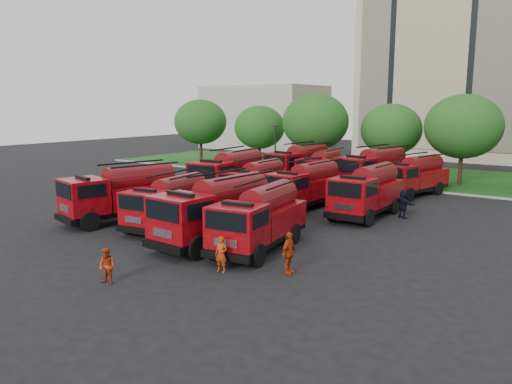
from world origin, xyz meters
TOP-DOWN VIEW (x-y plane):
  - ground at (0.00, 0.00)m, footprint 140.00×140.00m
  - lawn at (0.00, 26.00)m, footprint 70.00×16.00m
  - curb at (0.00, 17.90)m, footprint 70.00×0.30m
  - apartment_building at (2.00, 47.94)m, footprint 30.00×14.18m
  - side_building at (-30.00, 44.00)m, footprint 18.00×12.00m
  - tree_0 at (-24.00, 22.00)m, footprint 6.30×6.30m
  - tree_1 at (-16.00, 23.00)m, footprint 5.71×5.71m
  - tree_2 at (-8.00, 21.50)m, footprint 6.72×6.72m
  - tree_3 at (-1.00, 24.00)m, footprint 5.88×5.88m
  - tree_4 at (6.00, 22.50)m, footprint 6.55×6.55m
  - lamp_post_0 at (-10.00, 17.20)m, footprint 0.60×0.25m
  - fire_truck_0 at (-7.51, -3.51)m, footprint 4.13×7.79m
  - fire_truck_1 at (-3.92, -3.06)m, footprint 3.17×6.73m
  - fire_truck_2 at (0.52, -4.06)m, footprint 3.01×7.61m
  - fire_truck_3 at (2.98, -3.67)m, footprint 3.43×7.19m
  - fire_truck_4 at (-6.83, 6.29)m, footprint 3.61×8.18m
  - fire_truck_5 at (-4.10, 5.81)m, footprint 2.89×6.85m
  - fire_truck_6 at (-0.24, 6.42)m, footprint 2.85×7.03m
  - fire_truck_7 at (4.31, 6.41)m, footprint 2.68×7.19m
  - fire_truck_8 at (-6.26, 15.68)m, footprint 3.36×7.87m
  - fire_truck_9 at (-3.84, 15.34)m, footprint 3.25×7.10m
  - fire_truck_10 at (0.93, 15.50)m, footprint 4.09×8.20m
  - fire_truck_11 at (4.28, 15.56)m, footprint 3.81×7.17m
  - firefighter_0 at (3.60, -7.43)m, footprint 0.63×0.49m
  - firefighter_1 at (0.81, -11.22)m, footprint 0.77×0.49m
  - firefighter_2 at (6.06, -5.91)m, footprint 0.68×1.11m
  - firefighter_3 at (3.10, -5.89)m, footprint 1.13×0.60m
  - firefighter_4 at (-4.00, 1.20)m, footprint 1.11×0.93m
  - firefighter_5 at (6.35, 7.28)m, footprint 1.82×1.55m

SIDE VIEW (x-z plane):
  - ground at x=0.00m, z-range 0.00..0.00m
  - firefighter_0 at x=3.60m, z-range -0.79..0.79m
  - firefighter_1 at x=0.81m, z-range -0.74..0.74m
  - firefighter_2 at x=6.06m, z-range -0.91..0.91m
  - firefighter_3 at x=3.10m, z-range -0.87..0.87m
  - firefighter_4 at x=-4.00m, z-range -0.97..0.97m
  - firefighter_5 at x=6.35m, z-range -0.92..0.92m
  - lawn at x=0.00m, z-range 0.00..0.12m
  - curb at x=0.00m, z-range 0.00..0.14m
  - fire_truck_1 at x=-3.92m, z-range 0.01..2.96m
  - fire_truck_5 at x=-4.10m, z-range 0.01..3.05m
  - fire_truck_11 at x=4.28m, z-range 0.01..3.12m
  - fire_truck_9 at x=-3.84m, z-range 0.01..3.13m
  - fire_truck_6 at x=-0.24m, z-range 0.01..3.15m
  - fire_truck_3 at x=2.98m, z-range 0.01..3.15m
  - fire_truck_7 at x=4.31m, z-range 0.01..3.27m
  - fire_truck_0 at x=-7.51m, z-range 0.01..3.39m
  - fire_truck_2 at x=0.52m, z-range 0.01..3.43m
  - fire_truck_8 at x=-6.26m, z-range 0.01..3.50m
  - fire_truck_10 at x=0.93m, z-range 0.01..3.58m
  - fire_truck_4 at x=-6.83m, z-range 0.01..3.62m
  - lamp_post_0 at x=-10.00m, z-range 0.34..5.45m
  - tree_1 at x=-16.00m, z-range 1.06..8.04m
  - tree_3 at x=-1.00m, z-range 1.09..8.28m
  - side_building at x=-30.00m, z-range 0.00..10.00m
  - tree_0 at x=-24.00m, z-range 1.17..8.87m
  - tree_4 at x=6.00m, z-range 1.21..9.23m
  - tree_2 at x=-8.00m, z-range 1.25..9.46m
  - apartment_building at x=2.00m, z-range 0.00..25.00m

